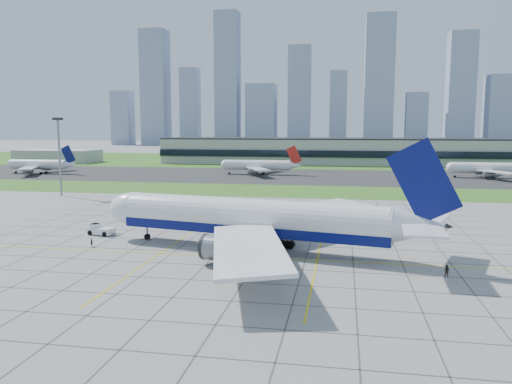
# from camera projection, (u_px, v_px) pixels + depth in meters

# --- Properties ---
(ground) EXTENTS (1400.00, 1400.00, 0.00)m
(ground) POSITION_uv_depth(u_px,v_px,m) (217.00, 253.00, 89.76)
(ground) COLOR gray
(ground) RESTS_ON ground
(grass_median) EXTENTS (700.00, 35.00, 0.04)m
(grass_median) POSITION_uv_depth(u_px,v_px,m) (280.00, 191.00, 177.64)
(grass_median) COLOR #397220
(grass_median) RESTS_ON ground
(asphalt_taxiway) EXTENTS (700.00, 75.00, 0.04)m
(asphalt_taxiway) POSITION_uv_depth(u_px,v_px,m) (295.00, 176.00, 231.35)
(asphalt_taxiway) COLOR #383838
(asphalt_taxiway) RESTS_ON ground
(grass_far) EXTENTS (700.00, 145.00, 0.04)m
(grass_far) POSITION_uv_depth(u_px,v_px,m) (311.00, 160.00, 338.76)
(grass_far) COLOR #397220
(grass_far) RESTS_ON ground
(apron_markings) EXTENTS (120.00, 130.00, 0.03)m
(apron_markings) POSITION_uv_depth(u_px,v_px,m) (233.00, 240.00, 100.51)
(apron_markings) COLOR #474744
(apron_markings) RESTS_ON ground
(terminal) EXTENTS (260.00, 43.00, 15.80)m
(terminal) POSITION_uv_depth(u_px,v_px,m) (374.00, 151.00, 306.30)
(terminal) COLOR #B7B7B2
(terminal) RESTS_ON ground
(service_block) EXTENTS (50.00, 25.00, 8.00)m
(service_block) POSITION_uv_depth(u_px,v_px,m) (58.00, 156.00, 321.91)
(service_block) COLOR #B7B7B2
(service_block) RESTS_ON ground
(light_mast) EXTENTS (2.50, 2.50, 25.60)m
(light_mast) POSITION_uv_depth(u_px,v_px,m) (59.00, 147.00, 163.22)
(light_mast) COLOR gray
(light_mast) RESTS_ON ground
(city_skyline) EXTENTS (523.00, 32.40, 160.00)m
(city_skyline) POSITION_uv_depth(u_px,v_px,m) (319.00, 96.00, 591.40)
(city_skyline) COLOR #8796B1
(city_skyline) RESTS_ON ground
(airliner) EXTENTS (65.90, 66.13, 20.96)m
(airliner) POSITION_uv_depth(u_px,v_px,m) (254.00, 219.00, 91.41)
(airliner) COLOR white
(airliner) RESTS_ON ground
(pushback_tug) EXTENTS (8.32, 3.78, 2.29)m
(pushback_tug) POSITION_uv_depth(u_px,v_px,m) (100.00, 230.00, 104.99)
(pushback_tug) COLOR white
(pushback_tug) RESTS_ON ground
(crew_near) EXTENTS (0.51, 0.65, 1.58)m
(crew_near) POSITION_uv_depth(u_px,v_px,m) (92.00, 242.00, 94.59)
(crew_near) COLOR black
(crew_near) RESTS_ON ground
(crew_far) EXTENTS (1.15, 1.12, 1.86)m
(crew_far) POSITION_uv_depth(u_px,v_px,m) (447.00, 271.00, 75.42)
(crew_far) COLOR black
(crew_far) RESTS_ON ground
(distant_jet_0) EXTENTS (33.92, 42.66, 14.08)m
(distant_jet_0) POSITION_uv_depth(u_px,v_px,m) (40.00, 164.00, 242.74)
(distant_jet_0) COLOR white
(distant_jet_0) RESTS_ON ground
(distant_jet_1) EXTENTS (36.63, 42.66, 14.08)m
(distant_jet_1) POSITION_uv_depth(u_px,v_px,m) (259.00, 165.00, 237.74)
(distant_jet_1) COLOR white
(distant_jet_1) RESTS_ON ground
(distant_jet_2) EXTENTS (34.85, 42.66, 14.08)m
(distant_jet_2) POSITION_uv_depth(u_px,v_px,m) (488.00, 168.00, 221.71)
(distant_jet_2) COLOR white
(distant_jet_2) RESTS_ON ground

